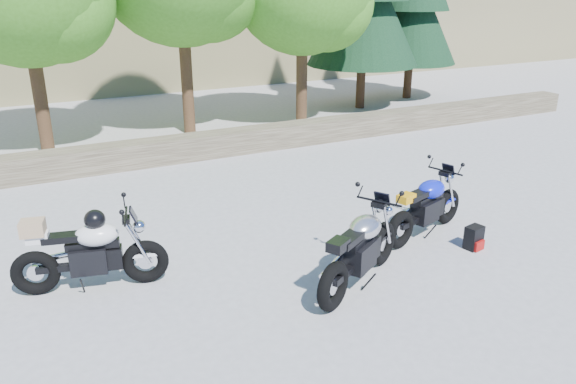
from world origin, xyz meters
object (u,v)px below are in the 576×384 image
object	(u,v)px
silver_bike	(361,250)
backpack	(474,238)
white_bike	(89,251)
blue_bike	(426,207)

from	to	relation	value
silver_bike	backpack	world-z (taller)	silver_bike
silver_bike	backpack	size ratio (longest dim) A/B	5.19
white_bike	blue_bike	xyz separation A→B (m)	(4.63, -0.59, -0.06)
white_bike	blue_bike	distance (m)	4.67
blue_bike	silver_bike	bearing A→B (deg)	-172.27
backpack	blue_bike	bearing A→B (deg)	102.69
silver_bike	blue_bike	distance (m)	1.85
silver_bike	white_bike	size ratio (longest dim) A/B	0.95
silver_bike	blue_bike	xyz separation A→B (m)	(1.67, 0.80, -0.03)
blue_bike	backpack	distance (m)	0.80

